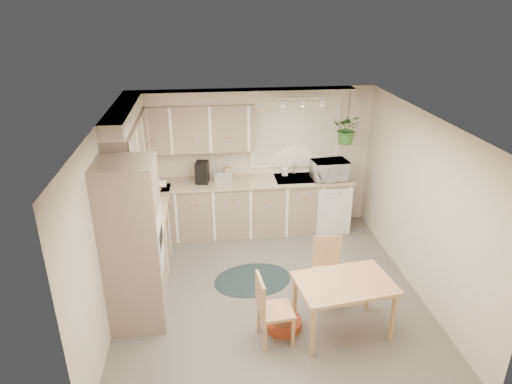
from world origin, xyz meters
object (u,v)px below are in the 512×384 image
at_px(microwave, 330,168).
at_px(braided_rug, 253,280).
at_px(pet_bed, 283,323).
at_px(chair_left, 276,309).
at_px(dining_table, 343,306).
at_px(chair_back, 329,271).

bearing_deg(microwave, braided_rug, -141.95).
bearing_deg(braided_rug, pet_bed, -76.03).
distance_m(chair_left, microwave, 3.01).
xyz_separation_m(dining_table, pet_bed, (-0.69, 0.14, -0.29)).
relative_size(dining_table, chair_left, 1.28).
height_order(chair_back, microwave, microwave).
relative_size(dining_table, chair_back, 1.29).
height_order(chair_back, pet_bed, chair_back).
xyz_separation_m(chair_back, microwave, (0.48, 1.93, 0.71)).
height_order(dining_table, chair_left, chair_left).
xyz_separation_m(dining_table, braided_rug, (-0.95, 1.18, -0.34)).
bearing_deg(chair_back, chair_left, 41.88).
bearing_deg(chair_back, braided_rug, -28.31).
distance_m(chair_left, chair_back, 1.07).
bearing_deg(microwave, dining_table, -106.72).
xyz_separation_m(chair_left, chair_back, (0.81, 0.69, -0.00)).
distance_m(dining_table, chair_left, 0.82).
relative_size(pet_bed, microwave, 0.80).
bearing_deg(chair_left, braided_rug, -179.07).
relative_size(chair_left, braided_rug, 0.77).
distance_m(pet_bed, microwave, 2.90).
distance_m(chair_left, braided_rug, 1.31).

